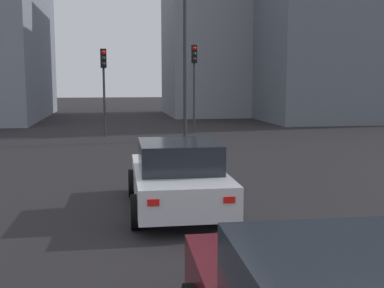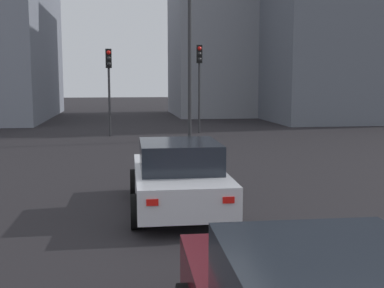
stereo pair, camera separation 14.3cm
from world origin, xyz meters
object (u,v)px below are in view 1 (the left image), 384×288
object	(u,v)px
car_white_lead	(178,177)
traffic_light_near_left	(104,74)
street_lamp_kerbside	(185,39)
traffic_light_near_right	(194,70)

from	to	relation	value
car_white_lead	traffic_light_near_left	bearing A→B (deg)	7.92
car_white_lead	street_lamp_kerbside	xyz separation A→B (m)	(11.55, -1.92, 3.78)
traffic_light_near_left	street_lamp_kerbside	world-z (taller)	street_lamp_kerbside
car_white_lead	traffic_light_near_right	size ratio (longest dim) A/B	0.92
car_white_lead	street_lamp_kerbside	size ratio (longest dim) A/B	0.54
street_lamp_kerbside	traffic_light_near_right	bearing A→B (deg)	-17.04
traffic_light_near_right	street_lamp_kerbside	bearing A→B (deg)	-13.43
traffic_light_near_left	traffic_light_near_right	xyz separation A→B (m)	(0.78, -4.51, 0.19)
car_white_lead	traffic_light_near_left	world-z (taller)	traffic_light_near_left
traffic_light_near_left	traffic_light_near_right	bearing A→B (deg)	96.20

